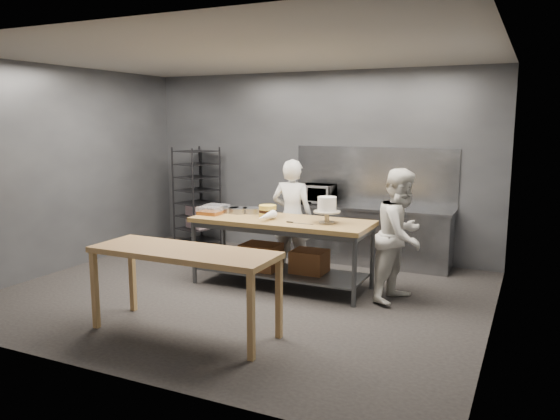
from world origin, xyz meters
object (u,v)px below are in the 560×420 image
Objects in this scene: chef_right at (401,235)px; layer_cake at (268,211)px; speed_rack at (197,198)px; frosted_cake_stand at (327,207)px; near_counter at (184,258)px; microwave at (317,194)px; chef_behind at (292,217)px; work_table at (281,245)px.

layer_cake is at bearing 105.13° from chef_right.
speed_rack reaches higher than frosted_cake_stand.
microwave is (0.07, 3.58, 0.24)m from near_counter.
chef_right reaches higher than frosted_cake_stand.
near_counter is at bearing 84.42° from chef_behind.
chef_behind reaches higher than work_table.
chef_behind is (2.26, -0.92, -0.02)m from speed_rack.
chef_behind is at bearing 138.95° from frosted_cake_stand.
chef_right is (3.98, -1.48, -0.03)m from speed_rack.
speed_rack is at bearing 83.88° from chef_right.
layer_cake is at bearing -34.87° from speed_rack.
work_table is 1.20× the size of near_counter.
layer_cake is (2.16, -1.51, 0.14)m from speed_rack.
chef_behind is 1.09m from frosted_cake_stand.
work_table is 7.06× the size of frosted_cake_stand.
microwave is 1.59m from layer_cake.
speed_rack is 2.64m from layer_cake.
work_table is 10.13× the size of layer_cake.
frosted_cake_stand is at bearing 65.45° from near_counter.
layer_cake is (-0.24, 0.07, 0.43)m from work_table.
near_counter is at bearing -96.43° from work_table.
work_table is at bearing 98.10° from chef_behind.
work_table is at bearing 107.94° from chef_right.
near_counter is at bearing 152.74° from chef_right.
near_counter is 2.70m from chef_right.
work_table is at bearing -85.03° from microwave.
frosted_cake_stand is 0.91m from layer_cake.
microwave is 2.29× the size of layer_cake.
speed_rack is at bearing 152.27° from frosted_cake_stand.
chef_behind is (0.07, 2.58, 0.02)m from near_counter.
chef_behind is at bearing -22.06° from speed_rack.
chef_right is (1.57, 0.10, 0.25)m from work_table.
frosted_cake_stand is at bearing 111.99° from chef_right.
speed_rack is at bearing 146.68° from work_table.
frosted_cake_stand is at bearing 135.03° from chef_behind.
chef_behind is (-0.14, 0.66, 0.26)m from work_table.
chef_behind reaches higher than chef_right.
chef_behind is 4.91× the size of frosted_cake_stand.
work_table is at bearing -16.95° from layer_cake.
microwave is (2.26, 0.08, 0.19)m from speed_rack.
chef_right reaches higher than layer_cake.
near_counter is 3.59m from microwave.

